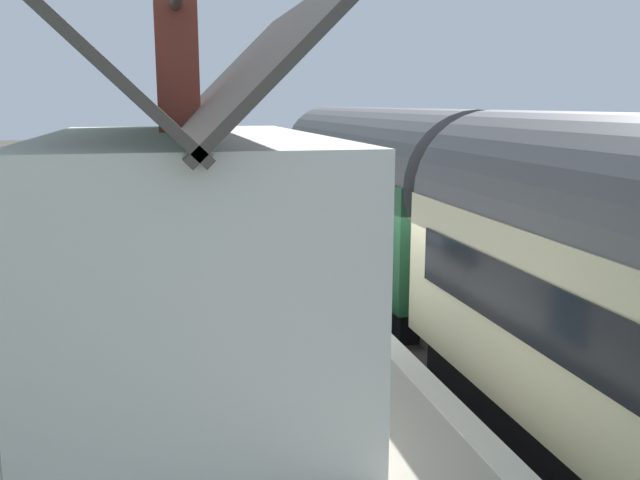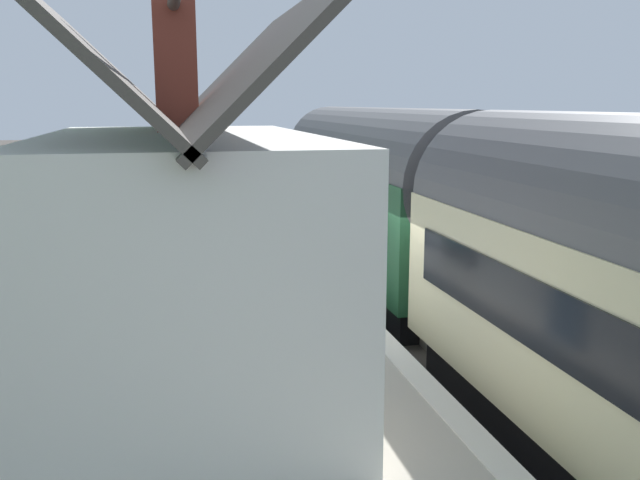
{
  "view_description": "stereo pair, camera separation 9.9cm",
  "coord_description": "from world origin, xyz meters",
  "px_view_note": "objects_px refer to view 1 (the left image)",
  "views": [
    {
      "loc": [
        -10.4,
        4.48,
        4.43
      ],
      "look_at": [
        2.17,
        1.5,
        1.84
      ],
      "focal_mm": 38.49,
      "sensor_mm": 36.0,
      "label": 1
    },
    {
      "loc": [
        -10.42,
        4.38,
        4.43
      ],
      "look_at": [
        2.17,
        1.5,
        1.84
      ],
      "focal_mm": 38.49,
      "sensor_mm": 36.0,
      "label": 2
    }
  ],
  "objects_px": {
    "planter_bench_left": "(175,206)",
    "planter_edge_far": "(158,225)",
    "bench_near_building": "(209,204)",
    "bench_platform_end": "(224,230)",
    "station_building": "(187,247)",
    "planter_bench_right": "(257,218)",
    "station_sign_board": "(258,187)",
    "bench_by_lamp": "(226,253)"
  },
  "relations": [
    {
      "from": "station_sign_board",
      "to": "planter_bench_left",
      "type": "bearing_deg",
      "value": 52.93
    },
    {
      "from": "station_building",
      "to": "bench_near_building",
      "type": "xyz_separation_m",
      "value": [
        12.63,
        -1.17,
        -1.28
      ]
    },
    {
      "from": "station_sign_board",
      "to": "planter_bench_right",
      "type": "bearing_deg",
      "value": 164.36
    },
    {
      "from": "station_building",
      "to": "bench_near_building",
      "type": "distance_m",
      "value": 12.74
    },
    {
      "from": "bench_by_lamp",
      "to": "station_sign_board",
      "type": "distance_m",
      "value": 5.84
    },
    {
      "from": "bench_near_building",
      "to": "station_sign_board",
      "type": "xyz_separation_m",
      "value": [
        -1.63,
        -1.32,
        0.71
      ]
    },
    {
      "from": "bench_platform_end",
      "to": "bench_by_lamp",
      "type": "bearing_deg",
      "value": 175.25
    },
    {
      "from": "bench_near_building",
      "to": "bench_platform_end",
      "type": "height_order",
      "value": "same"
    },
    {
      "from": "planter_edge_far",
      "to": "station_sign_board",
      "type": "distance_m",
      "value": 3.46
    },
    {
      "from": "planter_bench_right",
      "to": "planter_bench_left",
      "type": "bearing_deg",
      "value": 48.49
    },
    {
      "from": "bench_near_building",
      "to": "planter_bench_right",
      "type": "height_order",
      "value": "bench_near_building"
    },
    {
      "from": "planter_bench_left",
      "to": "planter_edge_far",
      "type": "bearing_deg",
      "value": 171.89
    },
    {
      "from": "bench_near_building",
      "to": "planter_edge_far",
      "type": "height_order",
      "value": "planter_edge_far"
    },
    {
      "from": "planter_bench_right",
      "to": "bench_by_lamp",
      "type": "bearing_deg",
      "value": 165.04
    },
    {
      "from": "station_building",
      "to": "bench_by_lamp",
      "type": "height_order",
      "value": "station_building"
    },
    {
      "from": "bench_by_lamp",
      "to": "planter_bench_left",
      "type": "bearing_deg",
      "value": 6.67
    },
    {
      "from": "bench_by_lamp",
      "to": "station_sign_board",
      "type": "relative_size",
      "value": 0.9
    },
    {
      "from": "station_building",
      "to": "bench_platform_end",
      "type": "distance_m",
      "value": 8.3
    },
    {
      "from": "planter_bench_right",
      "to": "station_sign_board",
      "type": "relative_size",
      "value": 0.65
    },
    {
      "from": "bench_near_building",
      "to": "planter_bench_left",
      "type": "distance_m",
      "value": 1.05
    },
    {
      "from": "bench_platform_end",
      "to": "bench_by_lamp",
      "type": "relative_size",
      "value": 1.0
    },
    {
      "from": "bench_platform_end",
      "to": "planter_bench_right",
      "type": "height_order",
      "value": "bench_platform_end"
    },
    {
      "from": "planter_bench_right",
      "to": "planter_bench_left",
      "type": "relative_size",
      "value": 1.23
    },
    {
      "from": "planter_bench_left",
      "to": "bench_by_lamp",
      "type": "bearing_deg",
      "value": -173.33
    },
    {
      "from": "bench_near_building",
      "to": "planter_edge_far",
      "type": "distance_m",
      "value": 3.76
    },
    {
      "from": "station_sign_board",
      "to": "planter_edge_far",
      "type": "bearing_deg",
      "value": 122.04
    },
    {
      "from": "bench_platform_end",
      "to": "bench_by_lamp",
      "type": "xyz_separation_m",
      "value": [
        -2.71,
        0.23,
        0.0
      ]
    },
    {
      "from": "bench_platform_end",
      "to": "station_sign_board",
      "type": "relative_size",
      "value": 0.9
    },
    {
      "from": "station_building",
      "to": "bench_near_building",
      "type": "bearing_deg",
      "value": -5.31
    },
    {
      "from": "planter_bench_left",
      "to": "station_sign_board",
      "type": "distance_m",
      "value": 3.06
    },
    {
      "from": "planter_bench_right",
      "to": "planter_edge_far",
      "type": "height_order",
      "value": "planter_edge_far"
    },
    {
      "from": "station_building",
      "to": "planter_bench_left",
      "type": "relative_size",
      "value": 8.28
    },
    {
      "from": "bench_near_building",
      "to": "station_sign_board",
      "type": "distance_m",
      "value": 2.22
    },
    {
      "from": "planter_bench_left",
      "to": "station_building",
      "type": "bearing_deg",
      "value": 179.4
    },
    {
      "from": "planter_bench_left",
      "to": "bench_near_building",
      "type": "bearing_deg",
      "value": -98.35
    },
    {
      "from": "station_building",
      "to": "planter_bench_right",
      "type": "bearing_deg",
      "value": -12.72
    },
    {
      "from": "bench_near_building",
      "to": "bench_by_lamp",
      "type": "bearing_deg",
      "value": 178.6
    },
    {
      "from": "station_building",
      "to": "planter_bench_left",
      "type": "xyz_separation_m",
      "value": [
        12.78,
        -0.13,
        -1.33
      ]
    },
    {
      "from": "station_building",
      "to": "bench_platform_end",
      "type": "relative_size",
      "value": 4.88
    },
    {
      "from": "bench_platform_end",
      "to": "station_building",
      "type": "bearing_deg",
      "value": 171.44
    },
    {
      "from": "station_building",
      "to": "planter_bench_right",
      "type": "height_order",
      "value": "station_building"
    },
    {
      "from": "bench_near_building",
      "to": "bench_by_lamp",
      "type": "xyz_separation_m",
      "value": [
        -7.23,
        0.18,
        0.0
      ]
    }
  ]
}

